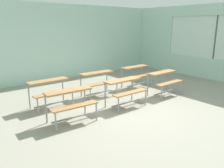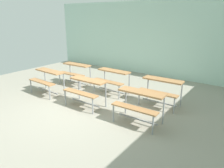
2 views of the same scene
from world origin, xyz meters
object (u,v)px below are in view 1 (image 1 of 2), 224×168
Objects in this scene: desk_bench_r1c0 at (50,87)px; desk_bench_r1c1 at (99,78)px; desk_bench_r0c2 at (165,78)px; desk_bench_r0c1 at (125,86)px; desk_bench_r1c2 at (137,72)px; desk_bench_r0c0 at (71,98)px.

desk_bench_r1c1 is at bearing -0.60° from desk_bench_r1c0.
desk_bench_r0c2 is 0.99× the size of desk_bench_r1c1.
desk_bench_r1c2 is at bearing 36.09° from desk_bench_r0c1.
desk_bench_r0c1 is 0.99× the size of desk_bench_r1c2.
desk_bench_r1c2 is (3.29, 0.01, 0.00)m from desk_bench_r1c0.
desk_bench_r0c0 is at bearing -93.10° from desk_bench_r1c0.
desk_bench_r0c1 is 0.99× the size of desk_bench_r0c2.
desk_bench_r1c1 and desk_bench_r1c2 have the same top height.
desk_bench_r1c0 is at bearing 91.37° from desk_bench_r0c0.
desk_bench_r0c0 is 3.32m from desk_bench_r0c2.
desk_bench_r0c1 is (1.66, -0.02, 0.00)m from desk_bench_r0c0.
desk_bench_r1c2 is (1.66, 1.22, 0.00)m from desk_bench_r0c1.
desk_bench_r0c0 and desk_bench_r0c1 have the same top height.
desk_bench_r1c1 is at bearing 90.28° from desk_bench_r0c1.
desk_bench_r0c0 is 1.02× the size of desk_bench_r1c2.
desk_bench_r0c0 and desk_bench_r1c2 have the same top height.
desk_bench_r1c1 is 1.67m from desk_bench_r1c2.
desk_bench_r0c0 is at bearing 179.04° from desk_bench_r0c1.
desk_bench_r0c0 and desk_bench_r1c0 have the same top height.
desk_bench_r0c0 is 1.01× the size of desk_bench_r1c1.
desk_bench_r0c1 and desk_bench_r0c2 have the same top height.
desk_bench_r1c0 is 1.62m from desk_bench_r1c1.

